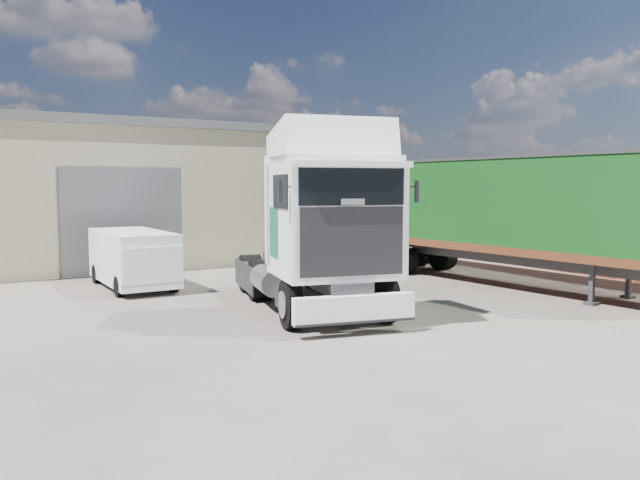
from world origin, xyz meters
TOP-DOWN VIEW (x-y plane):
  - ground at (0.00, 0.00)m, footprint 120.00×120.00m
  - brick_boundary_wall at (11.50, 6.00)m, footprint 0.35×26.00m
  - tractor_unit at (0.48, 0.86)m, footprint 3.83×6.93m
  - box_trailer at (7.47, 2.31)m, footprint 3.47×11.68m
  - panel_van at (-2.40, 6.83)m, footprint 1.79×4.13m

SIDE VIEW (x-z plane):
  - ground at x=0.00m, z-range 0.00..0.00m
  - panel_van at x=-2.40m, z-range 0.03..1.70m
  - brick_boundary_wall at x=11.50m, z-range 0.00..2.50m
  - tractor_unit at x=0.48m, z-range -0.35..4.08m
  - box_trailer at x=7.47m, z-range 0.42..4.25m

